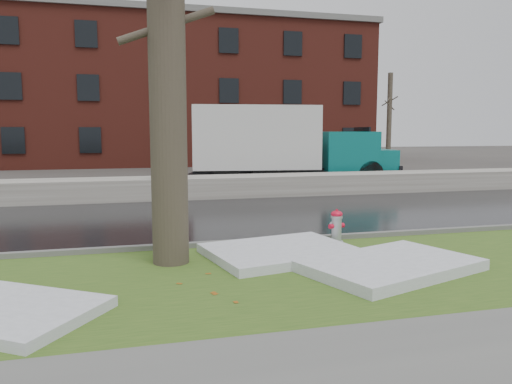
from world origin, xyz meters
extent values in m
plane|color=#47423D|center=(0.00, 0.00, 0.00)|extent=(120.00, 120.00, 0.00)
cube|color=#32511B|center=(0.00, -1.25, 0.02)|extent=(60.00, 4.50, 0.04)
cube|color=black|center=(0.00, 4.50, 0.01)|extent=(60.00, 7.00, 0.03)
cube|color=slate|center=(0.00, 13.00, 0.01)|extent=(60.00, 9.00, 0.03)
cube|color=slate|center=(0.00, 1.00, 0.07)|extent=(60.00, 0.15, 0.14)
cube|color=#B4B0A5|center=(0.00, 8.70, 0.38)|extent=(60.00, 1.60, 0.75)
cube|color=maroon|center=(2.00, 30.00, 5.00)|extent=(26.00, 12.00, 10.00)
cylinder|color=brown|center=(-6.00, 26.00, 3.25)|extent=(0.36, 0.36, 6.50)
cylinder|color=brown|center=(-6.00, 26.00, 4.20)|extent=(0.84, 1.62, 0.73)
cylinder|color=brown|center=(-6.00, 26.00, 5.10)|extent=(1.08, 1.26, 0.66)
cylinder|color=brown|center=(-6.00, 26.00, 3.60)|extent=(1.40, 0.61, 0.63)
cylinder|color=brown|center=(16.00, 24.00, 3.25)|extent=(0.36, 0.36, 6.50)
cylinder|color=brown|center=(16.00, 24.00, 4.20)|extent=(0.84, 1.62, 0.73)
cylinder|color=brown|center=(16.00, 24.00, 5.10)|extent=(1.08, 1.26, 0.66)
cylinder|color=brown|center=(16.00, 24.00, 3.60)|extent=(1.40, 0.61, 0.63)
cylinder|color=#A9ACB1|center=(1.68, 0.60, 0.35)|extent=(0.24, 0.24, 0.62)
ellipsoid|color=red|center=(1.68, 0.60, 0.66)|extent=(0.28, 0.28, 0.14)
cylinder|color=red|center=(1.68, 0.60, 0.74)|extent=(0.05, 0.05, 0.04)
cylinder|color=red|center=(1.55, 0.58, 0.41)|extent=(0.10, 0.11, 0.10)
cylinder|color=red|center=(1.80, 0.62, 0.41)|extent=(0.10, 0.11, 0.10)
cylinder|color=#A9ACB1|center=(1.65, 0.73, 0.41)|extent=(0.14, 0.11, 0.12)
cylinder|color=brown|center=(-1.76, -0.05, 3.99)|extent=(0.82, 0.82, 7.89)
cylinder|color=brown|center=(-1.76, -0.05, 4.10)|extent=(1.64, 0.20, 0.71)
cube|color=black|center=(4.20, 12.05, 0.64)|extent=(7.99, 1.98, 0.22)
cube|color=silver|center=(2.92, 12.21, 2.08)|extent=(5.62, 3.13, 2.68)
cube|color=#0B6563|center=(7.00, 11.69, 1.49)|extent=(2.56, 2.65, 1.68)
cube|color=#0B6563|center=(8.43, 11.51, 1.09)|extent=(1.45, 2.31, 0.89)
cube|color=black|center=(7.69, 11.61, 2.08)|extent=(0.33, 1.98, 0.89)
cube|color=black|center=(-0.33, 12.62, 0.32)|extent=(1.83, 1.39, 0.67)
cylinder|color=black|center=(7.61, 10.57, 0.55)|extent=(1.12, 0.43, 1.09)
cylinder|color=black|center=(7.87, 12.63, 0.55)|extent=(1.12, 0.43, 1.09)
cylinder|color=black|center=(3.08, 11.14, 0.55)|extent=(1.12, 0.43, 1.09)
cylinder|color=black|center=(3.34, 13.20, 0.55)|extent=(1.12, 0.43, 1.09)
cylinder|color=black|center=(1.51, 11.34, 0.55)|extent=(1.12, 0.43, 1.09)
cylinder|color=black|center=(1.77, 13.40, 0.55)|extent=(1.12, 0.43, 1.09)
imported|color=black|center=(-1.39, 8.10, 1.51)|extent=(0.56, 0.37, 1.52)
cube|color=silver|center=(0.26, -0.10, 0.12)|extent=(2.94, 2.48, 0.16)
cube|color=silver|center=(-4.00, -2.15, 0.11)|extent=(2.72, 2.56, 0.14)
cube|color=silver|center=(1.73, -1.50, 0.13)|extent=(3.24, 2.63, 0.18)
camera|label=1|loc=(-2.47, -8.75, 2.34)|focal=35.00mm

